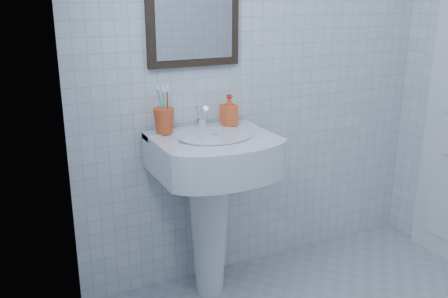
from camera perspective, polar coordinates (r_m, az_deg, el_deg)
wall_back at (r=2.85m, az=4.40°, el=10.17°), size 2.20×0.02×2.50m
wall_left at (r=1.32m, az=-10.35°, el=1.62°), size 0.02×2.40×2.50m
washbasin at (r=2.63m, az=-1.52°, el=-4.51°), size 0.60×0.44×0.93m
faucet at (r=2.62m, az=-2.60°, el=3.45°), size 0.05×0.12×0.13m
toothbrush_cup at (r=2.54m, az=-6.86°, el=3.23°), size 0.13×0.13×0.13m
soap_dispenser at (r=2.68m, az=0.58°, el=4.47°), size 0.08×0.08×0.17m
wall_mirror at (r=2.62m, az=-3.54°, el=16.16°), size 0.50×0.04×0.62m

